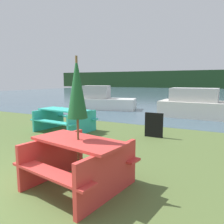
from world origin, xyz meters
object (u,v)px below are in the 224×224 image
Objects in this scene: umbrella_darkgreen at (77,88)px; boat_second at (209,107)px; picnic_table_teal at (65,118)px; boat at (104,101)px; picnic_table_red at (79,159)px; signboard at (154,125)px.

umbrella_darkgreen reaches higher than boat_second.
picnic_table_teal is at bearing -127.62° from boat_second.
boat_second is (5.87, -0.51, -0.00)m from boat.
boat is 0.76× the size of boat_second.
picnic_table_red reaches higher than signboard.
boat is (-4.42, 8.73, 0.05)m from picnic_table_red.
boat is at bearing 176.56° from boat_second.
picnic_table_red is 4.11m from picnic_table_teal.
umbrella_darkgreen is (2.77, -3.04, 1.14)m from picnic_table_teal.
picnic_table_red is 8.34m from boat_second.
picnic_table_red is at bearing -92.74° from signboard.
boat reaches higher than boat_second.
picnic_table_teal is 2.62× the size of signboard.
umbrella_darkgreen is 0.57× the size of boat.
picnic_table_red is 2.28× the size of signboard.
picnic_table_red is 9.78m from boat.
signboard is at bearing 87.26° from picnic_table_red.
boat_second is (1.44, 8.22, 0.05)m from picnic_table_red.
picnic_table_red is 3.64m from signboard.
boat is at bearing 116.89° from picnic_table_red.
boat is 6.86m from signboard.
picnic_table_red reaches higher than picnic_table_teal.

